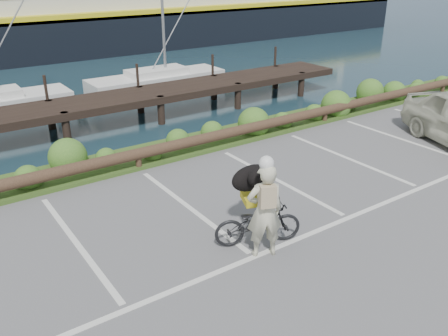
{
  "coord_description": "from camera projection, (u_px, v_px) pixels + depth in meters",
  "views": [
    {
      "loc": [
        -4.76,
        -6.25,
        5.12
      ],
      "look_at": [
        0.49,
        1.31,
        1.1
      ],
      "focal_mm": 38.0,
      "sensor_mm": 36.0,
      "label": 1
    }
  ],
  "objects": [
    {
      "name": "ground",
      "position": [
        242.0,
        247.0,
        9.24
      ],
      "size": [
        72.0,
        72.0,
        0.0
      ],
      "primitive_type": "plane",
      "color": "#58585B"
    },
    {
      "name": "cyclist",
      "position": [
        265.0,
        211.0,
        8.66
      ],
      "size": [
        0.8,
        0.67,
        1.86
      ],
      "primitive_type": "imported",
      "rotation": [
        0.0,
        0.0,
        2.74
      ],
      "color": "beige",
      "rests_on": "ground"
    },
    {
      "name": "vegetation_strip",
      "position": [
        128.0,
        160.0,
        13.21
      ],
      "size": [
        34.0,
        1.6,
        0.1
      ],
      "primitive_type": "cube",
      "color": "#3D5B21",
      "rests_on": "ground"
    },
    {
      "name": "log_rail",
      "position": [
        139.0,
        170.0,
        12.7
      ],
      "size": [
        32.0,
        0.3,
        0.6
      ],
      "primitive_type": null,
      "color": "#443021",
      "rests_on": "ground"
    },
    {
      "name": "dog",
      "position": [
        251.0,
        178.0,
        9.42
      ],
      "size": [
        0.77,
        1.02,
        0.53
      ],
      "primitive_type": "ellipsoid",
      "rotation": [
        0.0,
        0.0,
        1.17
      ],
      "color": "black",
      "rests_on": "bicycle"
    },
    {
      "name": "bicycle",
      "position": [
        258.0,
        223.0,
        9.22
      ],
      "size": [
        1.82,
        1.22,
        0.9
      ],
      "primitive_type": "imported",
      "rotation": [
        0.0,
        0.0,
        1.17
      ],
      "color": "black",
      "rests_on": "ground"
    }
  ]
}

